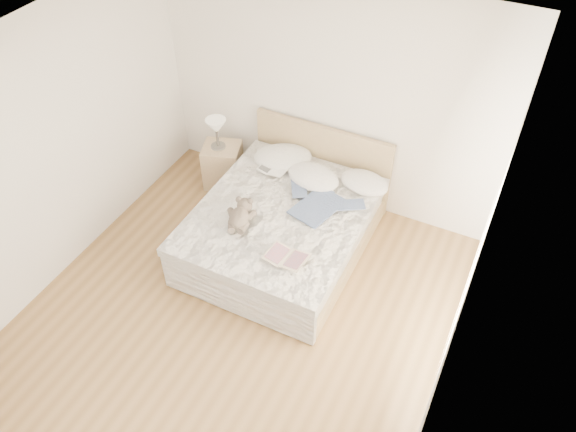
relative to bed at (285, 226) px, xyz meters
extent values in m
cube|color=brown|center=(0.00, -1.19, -0.31)|extent=(4.00, 4.50, 0.00)
cube|color=silver|center=(0.00, -1.19, 2.39)|extent=(4.00, 4.50, 0.00)
cube|color=white|center=(0.00, 1.06, 1.04)|extent=(4.00, 0.02, 2.70)
cube|color=white|center=(-2.00, -1.19, 1.04)|extent=(0.02, 4.50, 2.70)
cube|color=white|center=(2.00, -1.19, 1.04)|extent=(0.02, 4.50, 2.70)
cube|color=white|center=(1.99, -0.89, 1.14)|extent=(0.02, 1.30, 1.10)
cube|color=tan|center=(0.00, -0.04, -0.21)|extent=(1.68, 2.08, 0.20)
cube|color=silver|center=(0.00, -0.04, 0.04)|extent=(1.60, 2.00, 0.30)
cube|color=silver|center=(0.00, -0.09, 0.23)|extent=(1.72, 2.05, 0.10)
cube|color=tan|center=(0.00, 1.00, 0.19)|extent=(1.70, 0.06, 1.00)
cube|color=tan|center=(-1.19, 0.65, -0.03)|extent=(0.55, 0.52, 0.56)
cylinder|color=#524D47|center=(-1.22, 0.64, 0.26)|extent=(0.18, 0.18, 0.02)
cylinder|color=#3B3631|center=(-1.22, 0.64, 0.40)|extent=(0.03, 0.03, 0.24)
cone|color=beige|center=(-1.22, 0.64, 0.55)|extent=(0.30, 0.30, 0.18)
ellipsoid|color=white|center=(-0.38, 0.71, 0.33)|extent=(0.82, 0.74, 0.20)
ellipsoid|color=white|center=(0.09, 0.54, 0.33)|extent=(0.70, 0.55, 0.19)
ellipsoid|color=white|center=(0.64, 0.70, 0.33)|extent=(0.61, 0.47, 0.17)
cube|color=white|center=(-0.38, 0.47, 0.32)|extent=(0.35, 0.26, 0.02)
cube|color=beige|center=(0.36, -0.68, 0.32)|extent=(0.43, 0.31, 0.03)
camera|label=1|loc=(1.98, -3.95, 4.32)|focal=35.00mm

